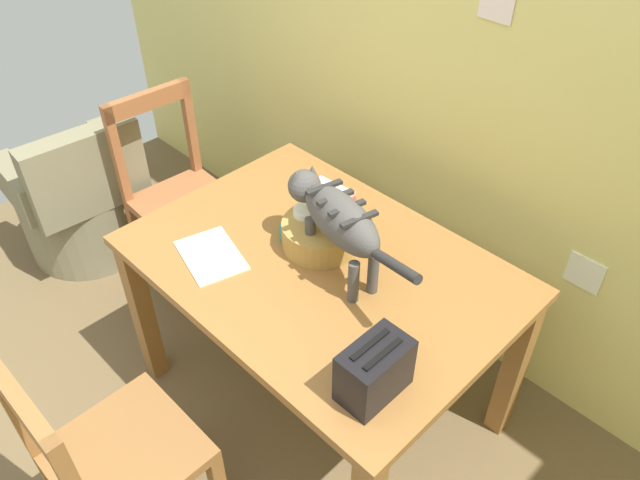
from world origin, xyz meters
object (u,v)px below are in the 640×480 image
saucer_bowl (305,232)px  wicker_basket (320,234)px  dining_table (320,281)px  wicker_armchair (84,206)px  coffee_mug (306,219)px  wooden_chair_far (112,458)px  cat (336,217)px  toaster (374,371)px  book_stack (328,194)px  magazine (211,255)px  wooden_chair_near (180,196)px

saucer_bowl → wicker_basket: (0.07, 0.00, 0.03)m
dining_table → wicker_armchair: 1.59m
coffee_mug → wooden_chair_far: size_ratio=0.13×
cat → coffee_mug: 0.23m
dining_table → coffee_mug: (-0.13, 0.06, 0.17)m
coffee_mug → cat: bearing=-12.7°
wicker_armchair → toaster: bearing=-88.2°
cat → toaster: cat is taller
book_stack → wicker_basket: 0.29m
magazine → wicker_armchair: bearing=-167.6°
dining_table → wooden_chair_far: (-0.05, -0.84, -0.21)m
toaster → wicker_armchair: bearing=177.5°
wooden_chair_far → dining_table: bearing=86.1°
magazine → toaster: 0.76m
wooden_chair_near → wooden_chair_far: size_ratio=1.00×
cat → saucer_bowl: cat is taller
dining_table → saucer_bowl: 0.18m
saucer_bowl → coffee_mug: size_ratio=1.48×
magazine → wooden_chair_far: 0.71m
book_stack → wicker_armchair: (-1.28, -0.47, -0.49)m
book_stack → toaster: toaster is taller
cat → book_stack: size_ratio=3.48×
wooden_chair_far → wooden_chair_near: bearing=136.1°
wicker_basket → coffee_mug: bearing=-177.0°
cat → toaster: bearing=-111.8°
cat → toaster: (0.42, -0.29, -0.13)m
cat → saucer_bowl: bearing=90.0°
cat → magazine: bearing=140.2°
dining_table → toaster: bearing=-29.3°
wooden_chair_far → wicker_armchair: size_ratio=1.19×
cat → wicker_armchair: cat is taller
toaster → wicker_armchair: toaster is taller
wicker_basket → wooden_chair_near: size_ratio=0.29×
book_stack → wooden_chair_far: bearing=-80.3°
saucer_bowl → book_stack: saucer_bowl is taller
book_stack → wooden_chair_near: 0.86m
dining_table → toaster: (0.47, -0.26, 0.17)m
saucer_bowl → toaster: toaster is taller
book_stack → dining_table: bearing=-49.6°
cat → wooden_chair_far: size_ratio=0.69×
magazine → wicker_armchair: size_ratio=0.33×
saucer_bowl → wicker_basket: wicker_basket is taller
cat → wooden_chair_far: cat is taller
coffee_mug → magazine: coffee_mug is taller
book_stack → wicker_armchair: size_ratio=0.24×
toaster → wooden_chair_near: (-1.50, 0.36, -0.38)m
saucer_bowl → wooden_chair_near: 0.94m
coffee_mug → wicker_armchair: coffee_mug is taller
coffee_mug → saucer_bowl: bearing=180.0°
saucer_bowl → dining_table: bearing=-24.7°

